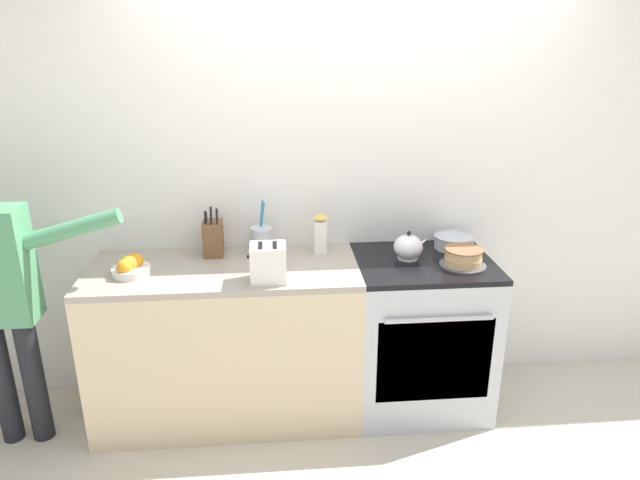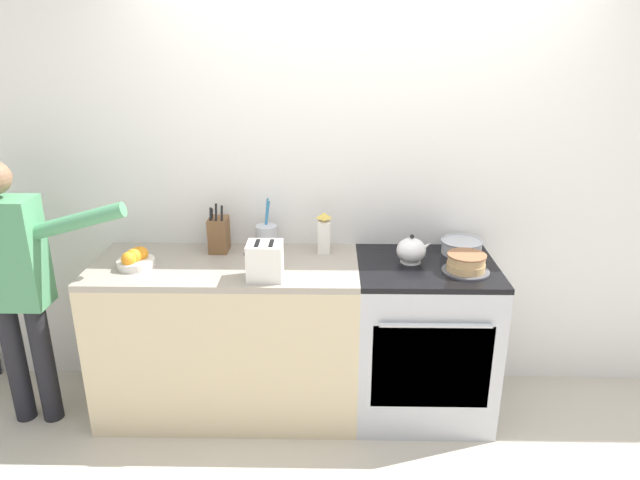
# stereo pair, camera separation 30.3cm
# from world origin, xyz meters

# --- Properties ---
(ground_plane) EXTENTS (16.00, 16.00, 0.00)m
(ground_plane) POSITION_xyz_m (0.00, 0.00, 0.00)
(ground_plane) COLOR beige
(wall_back) EXTENTS (8.00, 0.04, 2.60)m
(wall_back) POSITION_xyz_m (0.00, 0.66, 1.30)
(wall_back) COLOR silver
(wall_back) RESTS_ON ground_plane
(counter_cabinet) EXTENTS (1.46, 0.64, 0.91)m
(counter_cabinet) POSITION_xyz_m (-0.74, 0.32, 0.46)
(counter_cabinet) COLOR beige
(counter_cabinet) RESTS_ON ground_plane
(stove_range) EXTENTS (0.76, 0.67, 0.91)m
(stove_range) POSITION_xyz_m (0.37, 0.32, 0.46)
(stove_range) COLOR #B7BABF
(stove_range) RESTS_ON ground_plane
(layer_cake) EXTENTS (0.25, 0.25, 0.10)m
(layer_cake) POSITION_xyz_m (0.55, 0.22, 0.96)
(layer_cake) COLOR #4C4C51
(layer_cake) RESTS_ON stove_range
(tea_kettle) EXTENTS (0.20, 0.16, 0.16)m
(tea_kettle) POSITION_xyz_m (0.28, 0.35, 0.98)
(tea_kettle) COLOR white
(tea_kettle) RESTS_ON stove_range
(mixing_bowl) EXTENTS (0.24, 0.24, 0.08)m
(mixing_bowl) POSITION_xyz_m (0.59, 0.49, 0.95)
(mixing_bowl) COLOR #B7BABF
(mixing_bowl) RESTS_ON stove_range
(knife_block) EXTENTS (0.11, 0.14, 0.29)m
(knife_block) POSITION_xyz_m (-0.81, 0.51, 1.01)
(knife_block) COLOR brown
(knife_block) RESTS_ON counter_cabinet
(utensil_crock) EXTENTS (0.12, 0.12, 0.31)m
(utensil_crock) POSITION_xyz_m (-0.53, 0.52, 0.99)
(utensil_crock) COLOR #B7BABF
(utensil_crock) RESTS_ON counter_cabinet
(fruit_bowl) EXTENTS (0.20, 0.20, 0.11)m
(fruit_bowl) POSITION_xyz_m (-1.21, 0.26, 0.96)
(fruit_bowl) COLOR silver
(fruit_bowl) RESTS_ON counter_cabinet
(toaster) EXTENTS (0.20, 0.16, 0.20)m
(toaster) POSITION_xyz_m (-0.50, 0.12, 1.01)
(toaster) COLOR silver
(toaster) RESTS_ON counter_cabinet
(milk_carton) EXTENTS (0.07, 0.07, 0.24)m
(milk_carton) POSITION_xyz_m (-0.20, 0.49, 1.03)
(milk_carton) COLOR white
(milk_carton) RESTS_ON counter_cabinet
(person_baker) EXTENTS (0.89, 0.20, 1.51)m
(person_baker) POSITION_xyz_m (-1.84, 0.17, 0.90)
(person_baker) COLOR black
(person_baker) RESTS_ON ground_plane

